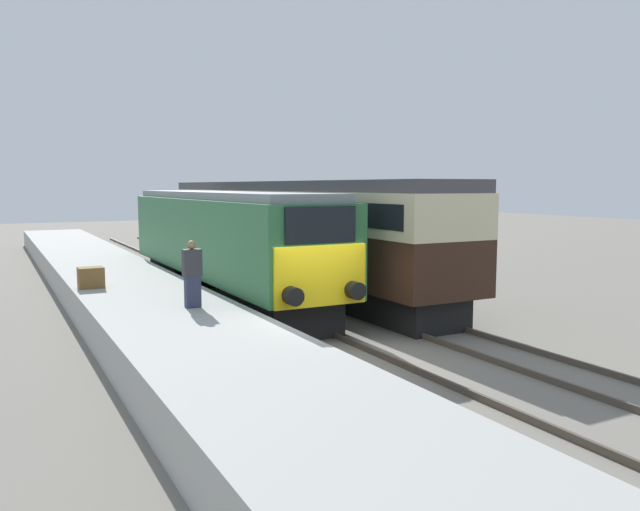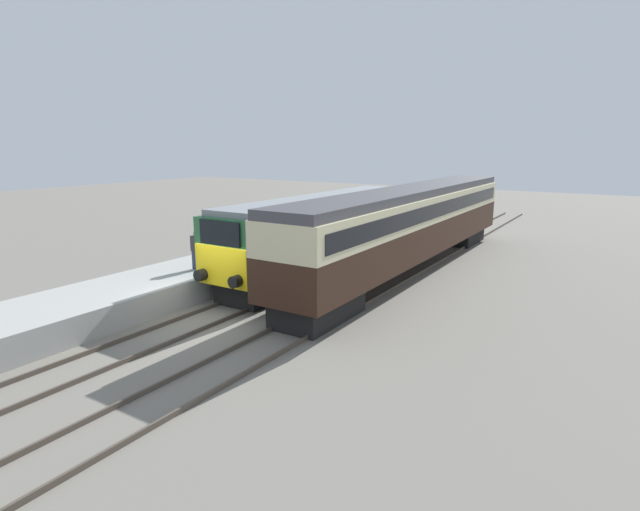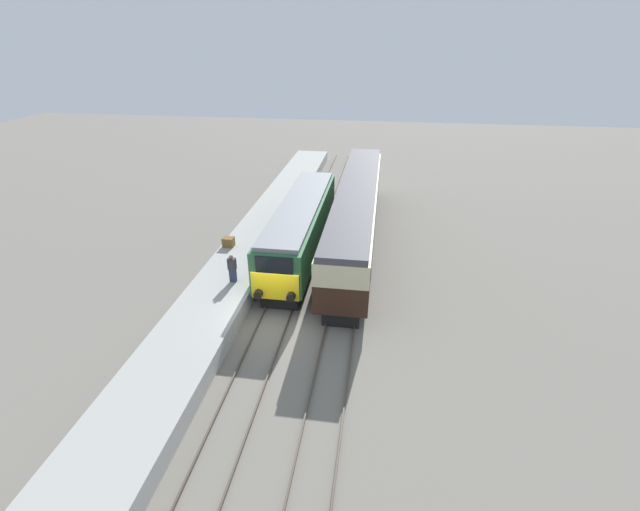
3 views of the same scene
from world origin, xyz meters
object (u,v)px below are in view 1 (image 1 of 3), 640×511
locomotive (223,240)px  person_on_platform (192,274)px  luggage_crate (91,278)px  passenger_carriage (281,221)px

locomotive → person_on_platform: bearing=-116.2°
luggage_crate → passenger_carriage: bearing=27.0°
locomotive → luggage_crate: locomotive is taller
person_on_platform → luggage_crate: size_ratio=2.33×
passenger_carriage → person_on_platform: 10.34m
person_on_platform → luggage_crate: bearing=112.4°
locomotive → person_on_platform: 6.24m
locomotive → luggage_crate: bearing=-163.5°
locomotive → passenger_carriage: (3.40, 2.70, 0.40)m
locomotive → luggage_crate: 4.77m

